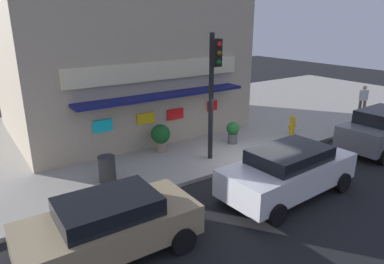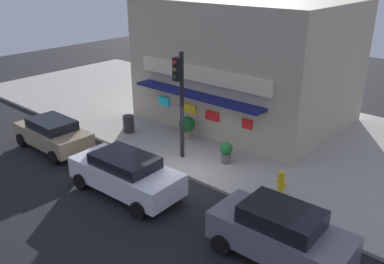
% 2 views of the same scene
% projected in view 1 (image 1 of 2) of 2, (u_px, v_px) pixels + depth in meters
% --- Properties ---
extents(ground_plane, '(58.37, 58.37, 0.00)m').
position_uv_depth(ground_plane, '(253.00, 165.00, 13.29)').
color(ground_plane, black).
extents(sidewalk, '(38.91, 12.33, 0.14)m').
position_uv_depth(sidewalk, '(169.00, 124.00, 18.08)').
color(sidewalk, '#A39E93').
rests_on(sidewalk, ground_plane).
extents(corner_building, '(10.20, 8.45, 6.42)m').
position_uv_depth(corner_building, '(120.00, 61.00, 16.87)').
color(corner_building, tan).
rests_on(corner_building, sidewalk).
extents(traffic_light, '(0.32, 0.58, 4.71)m').
position_uv_depth(traffic_light, '(213.00, 81.00, 12.53)').
color(traffic_light, black).
rests_on(traffic_light, sidewalk).
extents(fire_hydrant, '(0.50, 0.26, 0.93)m').
position_uv_depth(fire_hydrant, '(292.00, 125.00, 16.15)').
color(fire_hydrant, gold).
rests_on(fire_hydrant, sidewalk).
extents(trash_can, '(0.56, 0.56, 0.88)m').
position_uv_depth(trash_can, '(107.00, 169.00, 11.51)').
color(trash_can, '#2D2D2D').
rests_on(trash_can, sidewalk).
extents(pedestrian, '(0.58, 0.48, 1.67)m').
position_uv_depth(pedestrian, '(363.00, 99.00, 19.30)').
color(pedestrian, brown).
rests_on(pedestrian, sidewalk).
extents(potted_plant_by_doorway, '(0.78, 0.78, 1.14)m').
position_uv_depth(potted_plant_by_doorway, '(161.00, 135.00, 13.99)').
color(potted_plant_by_doorway, gray).
rests_on(potted_plant_by_doorway, sidewalk).
extents(potted_plant_by_window, '(0.55, 0.55, 0.95)m').
position_uv_depth(potted_plant_by_window, '(233.00, 131.00, 15.00)').
color(potted_plant_by_window, '#59595B').
rests_on(potted_plant_by_window, sidewalk).
extents(parked_car_tan, '(4.13, 2.06, 1.48)m').
position_uv_depth(parked_car_tan, '(109.00, 225.00, 8.01)').
color(parked_car_tan, '#9E8966').
rests_on(parked_car_tan, ground_plane).
extents(parked_car_white, '(4.64, 2.24, 1.57)m').
position_uv_depth(parked_car_white, '(288.00, 171.00, 10.76)').
color(parked_car_white, silver).
rests_on(parked_car_white, ground_plane).
extents(parked_car_grey, '(4.17, 2.11, 1.74)m').
position_uv_depth(parked_car_grey, '(382.00, 130.00, 14.51)').
color(parked_car_grey, slate).
rests_on(parked_car_grey, ground_plane).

